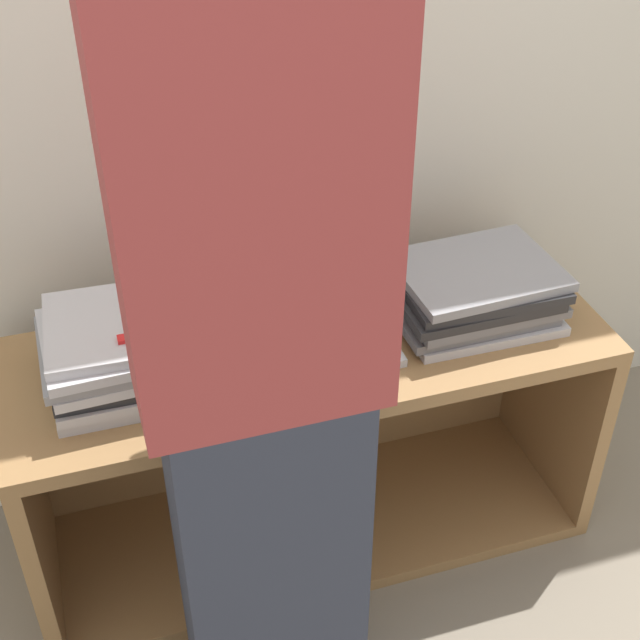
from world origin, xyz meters
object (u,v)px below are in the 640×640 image
object	(u,v)px
laptop_open	(303,311)
person	(260,368)
laptop_stack_left	(135,350)
laptop_stack_right	(472,292)

from	to	relation	value
laptop_open	person	bearing A→B (deg)	-114.26
laptop_stack_left	laptop_stack_right	bearing A→B (deg)	-0.17
laptop_stack_left	person	distance (m)	0.50
laptop_stack_right	laptop_stack_left	bearing A→B (deg)	179.83
laptop_open	laptop_stack_left	xyz separation A→B (m)	(-0.38, -0.06, 0.02)
laptop_stack_right	person	bearing A→B (deg)	-145.68
laptop_open	laptop_stack_right	distance (m)	0.39
laptop_open	laptop_stack_left	world-z (taller)	laptop_open
laptop_stack_left	laptop_stack_right	distance (m)	0.77
laptop_open	person	xyz separation A→B (m)	(-0.21, -0.46, 0.25)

